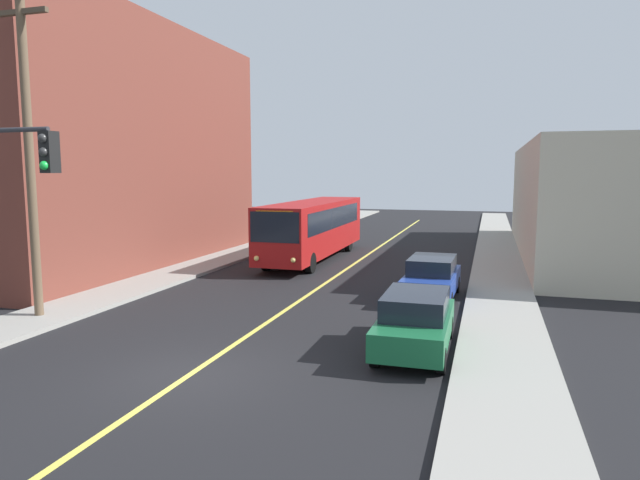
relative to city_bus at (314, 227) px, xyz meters
The scene contains 10 objects.
ground_plane 18.19m from the city_bus, 81.94° to the right, with size 120.00×120.00×0.00m, color black.
sidewalk_left 9.38m from the city_bus, 120.76° to the right, with size 2.50×90.00×0.15m, color gray.
sidewalk_right 12.71m from the city_bus, 38.97° to the right, with size 2.50×90.00×0.15m, color gray.
lane_stripe_center 4.27m from the city_bus, 48.97° to the right, with size 0.16×60.00×0.01m, color #D8CC4C.
building_left_brick 12.56m from the city_bus, 158.02° to the right, with size 10.00×19.03×12.17m.
building_right_warehouse 17.98m from the city_bus, 18.21° to the left, with size 12.00×23.69×6.34m.
city_bus is the anchor object (origin of this frame).
parked_car_green 16.36m from the city_bus, 62.79° to the right, with size 1.85×4.41×1.62m.
parked_car_blue 10.88m from the city_bus, 47.93° to the right, with size 1.92×4.45×1.62m.
utility_pole_near 16.17m from the city_bus, 107.96° to the right, with size 2.40×0.28×11.08m.
Camera 1 is at (6.73, -11.33, 4.83)m, focal length 31.31 mm.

